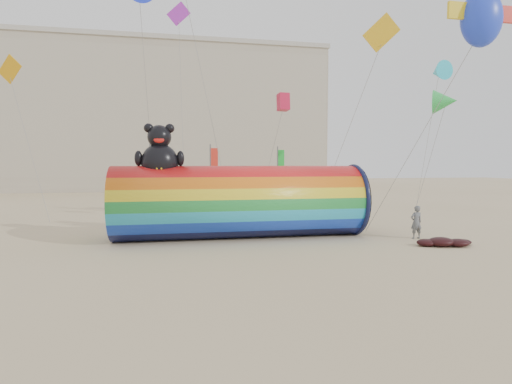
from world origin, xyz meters
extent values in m
plane|color=#CCB58C|center=(0.00, 0.00, 0.00)|extent=(160.00, 160.00, 0.00)
cube|color=#B7AD99|center=(-12.00, 46.00, 10.00)|extent=(60.00, 15.00, 20.00)
cube|color=#28303D|center=(-12.00, 38.44, 10.50)|extent=(59.50, 0.12, 17.00)
cube|color=#B2ADA0|center=(-12.00, 46.00, 20.30)|extent=(60.40, 15.40, 0.60)
cylinder|color=red|center=(0.08, 3.49, 1.78)|extent=(12.23, 3.57, 3.57)
torus|color=#0F1438|center=(6.08, 3.49, 1.78)|extent=(0.24, 3.74, 3.74)
cylinder|color=black|center=(6.22, 3.49, 1.78)|extent=(0.06, 3.53, 3.53)
ellipsoid|color=black|center=(-3.79, 3.49, 3.72)|extent=(1.74, 1.56, 1.83)
ellipsoid|color=yellow|center=(-3.79, 2.92, 3.62)|extent=(0.90, 0.39, 0.78)
sphere|color=black|center=(-3.79, 3.49, 4.94)|extent=(1.12, 1.12, 1.12)
sphere|color=black|center=(-4.28, 3.49, 5.35)|extent=(0.45, 0.45, 0.45)
sphere|color=black|center=(-3.30, 3.49, 5.35)|extent=(0.45, 0.45, 0.45)
ellipsoid|color=red|center=(-3.79, 3.03, 4.79)|extent=(0.49, 0.18, 0.31)
ellipsoid|color=black|center=(-4.76, 3.38, 3.92)|extent=(0.37, 0.37, 0.73)
ellipsoid|color=black|center=(-2.82, 3.38, 3.92)|extent=(0.37, 0.37, 0.73)
imported|color=slate|center=(8.50, 1.47, 0.81)|extent=(0.61, 0.41, 1.63)
ellipsoid|color=#370A0B|center=(8.54, -0.40, 0.20)|extent=(1.17, 0.99, 0.41)
ellipsoid|color=#370A0B|center=(9.24, -0.60, 0.17)|extent=(0.99, 0.84, 0.34)
ellipsoid|color=#370A0B|center=(7.94, -0.25, 0.16)|extent=(0.91, 0.77, 0.32)
ellipsoid|color=#370A0B|center=(8.84, 0.00, 0.14)|extent=(0.78, 0.66, 0.27)
ellipsoid|color=#370A0B|center=(9.74, -0.30, 0.13)|extent=(0.73, 0.62, 0.25)
cylinder|color=#59595E|center=(-4.96, 14.01, 2.60)|extent=(0.10, 0.10, 5.20)
cube|color=#2218B7|center=(-4.65, 14.01, 2.65)|extent=(0.56, 0.06, 4.50)
cylinder|color=#59595E|center=(-0.51, 15.15, 2.60)|extent=(0.10, 0.10, 5.20)
cube|color=red|center=(-0.20, 15.15, 2.65)|extent=(0.56, 0.06, 4.50)
cylinder|color=#59595E|center=(5.55, 17.84, 2.60)|extent=(0.10, 0.10, 5.20)
cube|color=green|center=(5.86, 17.84, 2.65)|extent=(0.56, 0.06, 4.50)
ellipsoid|color=blue|center=(8.39, -2.52, 9.13)|extent=(1.59, 1.24, 2.12)
cube|color=red|center=(3.72, 9.01, 7.62)|extent=(0.67, 0.67, 1.07)
cube|color=purple|center=(-2.79, 14.05, 14.50)|extent=(1.02, 0.06, 1.42)
cone|color=green|center=(12.71, 5.41, 7.39)|extent=(1.45, 1.45, 1.30)
cube|color=orange|center=(-12.76, 10.52, 9.32)|extent=(1.01, 0.06, 1.42)
cube|color=yellow|center=(7.39, 3.28, 10.38)|extent=(1.15, 0.06, 1.61)
cone|color=#1CC2E3|center=(15.64, 10.27, 10.33)|extent=(1.39, 1.39, 1.25)
camera|label=1|loc=(-2.87, -16.09, 3.65)|focal=28.00mm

